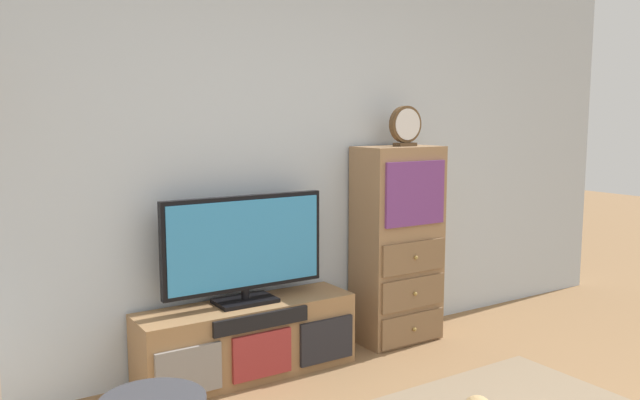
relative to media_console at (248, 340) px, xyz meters
name	(u,v)px	position (x,y,z in m)	size (l,w,h in m)	color
back_wall	(269,148)	(0.30, 0.27, 1.13)	(6.40, 0.12, 2.70)	silver
media_console	(248,340)	(0.00, 0.00, 0.00)	(1.33, 0.38, 0.44)	#997047
television	(245,246)	(0.00, 0.02, 0.57)	(1.02, 0.22, 0.65)	black
side_cabinet	(398,245)	(1.16, 0.01, 0.45)	(0.58, 0.38, 1.35)	#93704C
desk_clock	(406,126)	(1.20, 0.00, 1.26)	(0.25, 0.08, 0.27)	#4C3823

